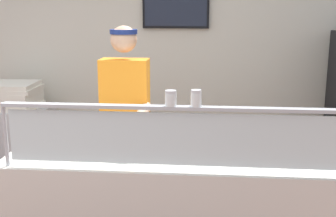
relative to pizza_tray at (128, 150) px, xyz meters
The scene contains 9 objects.
shop_rear_unit 2.15m from the pizza_tray, 81.36° to the left, with size 6.62×0.13×2.70m.
sneeze_guard 0.50m from the pizza_tray, 43.95° to the right, with size 2.04×0.06×0.40m.
pizza_tray is the anchor object (origin of this frame).
pizza_server 0.05m from the pizza_tray, 154.70° to the right, with size 0.07×0.28×0.01m, color #ADAFB7.
parmesan_shaker 0.61m from the pizza_tray, 44.61° to the right, with size 0.07×0.07×0.09m.
pepper_flake_shaker 0.69m from the pizza_tray, 34.01° to the right, with size 0.06×0.06×0.10m.
worker_figure 0.67m from the pizza_tray, 101.98° to the left, with size 0.41×0.50×1.76m.
prep_shelf 2.26m from the pizza_tray, 133.40° to the left, with size 0.70×0.55×0.86m, color #B7BABF.
pizza_box_stack 2.20m from the pizza_tray, 133.34° to the left, with size 0.50×0.48×0.27m.
Camera 1 is at (1.32, -2.37, 1.89)m, focal length 46.86 mm.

